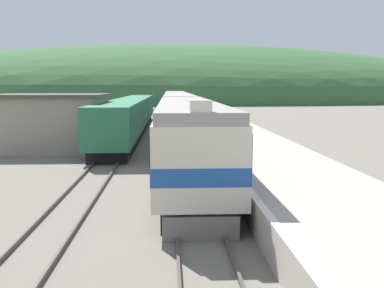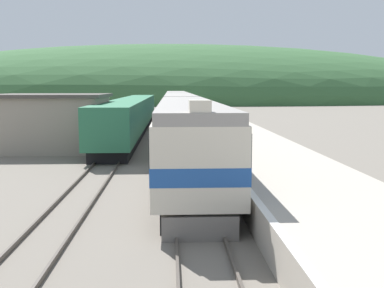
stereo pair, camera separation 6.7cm
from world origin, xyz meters
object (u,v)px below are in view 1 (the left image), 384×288
(express_train_lead_car, at_px, (187,135))
(carriage_second, at_px, (178,112))
(carriage_third, at_px, (175,104))
(siding_train, at_px, (132,115))

(express_train_lead_car, distance_m, carriage_second, 21.98)
(carriage_third, height_order, siding_train, carriage_third)
(express_train_lead_car, distance_m, carriage_third, 43.50)
(carriage_third, bearing_deg, carriage_second, -90.00)
(express_train_lead_car, height_order, carriage_second, express_train_lead_car)
(carriage_third, xyz_separation_m, siding_train, (-4.68, -21.54, -0.33))
(carriage_second, bearing_deg, siding_train, -179.72)
(carriage_second, relative_size, carriage_third, 1.00)
(express_train_lead_car, height_order, siding_train, express_train_lead_car)
(express_train_lead_car, bearing_deg, carriage_second, 90.00)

